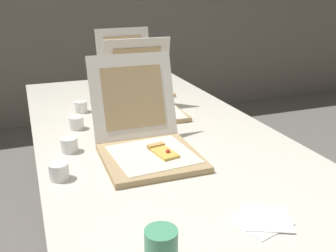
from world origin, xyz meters
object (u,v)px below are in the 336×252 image
(table, at_px, (152,137))
(cup_white_near_center, at_px, (69,145))
(napkin_pile, at_px, (263,220))
(cup_printed_front, at_px, (161,250))
(pizza_box_front, at_px, (147,143))
(pizza_box_back, at_px, (134,83))
(pizza_box_middle, at_px, (144,103))
(cup_white_far, at_px, (81,107))
(cup_white_near_left, at_px, (59,171))
(cup_white_mid, at_px, (76,123))

(table, height_order, cup_white_near_center, cup_white_near_center)
(cup_white_near_center, height_order, napkin_pile, cup_white_near_center)
(cup_printed_front, xyz_separation_m, napkin_pile, (0.32, 0.07, -0.05))
(pizza_box_front, relative_size, cup_white_near_center, 7.08)
(pizza_box_front, relative_size, cup_printed_front, 4.61)
(pizza_box_back, bearing_deg, pizza_box_front, -108.85)
(table, height_order, pizza_box_front, pizza_box_front)
(cup_white_near_center, relative_size, napkin_pile, 0.35)
(pizza_box_middle, height_order, cup_printed_front, pizza_box_middle)
(cup_white_near_center, bearing_deg, cup_white_far, 76.24)
(pizza_box_middle, xyz_separation_m, cup_white_near_center, (-0.40, -0.34, -0.02))
(pizza_box_back, xyz_separation_m, cup_white_far, (-0.35, -0.28, -0.02))
(cup_white_near_left, bearing_deg, table, 38.84)
(table, relative_size, pizza_box_back, 4.96)
(pizza_box_middle, height_order, pizza_box_back, pizza_box_back)
(pizza_box_middle, relative_size, cup_white_near_center, 5.56)
(pizza_box_front, height_order, cup_white_mid, pizza_box_front)
(pizza_box_middle, height_order, napkin_pile, pizza_box_middle)
(table, bearing_deg, pizza_box_back, 80.81)
(cup_printed_front, height_order, napkin_pile, cup_printed_front)
(table, relative_size, cup_white_far, 32.31)
(cup_white_mid, relative_size, cup_white_near_left, 1.00)
(pizza_box_back, relative_size, cup_printed_front, 4.24)
(table, xyz_separation_m, cup_white_near_center, (-0.37, -0.13, 0.07))
(cup_white_near_center, xyz_separation_m, cup_printed_front, (0.11, -0.73, 0.02))
(pizza_box_middle, bearing_deg, cup_white_mid, -163.35)
(pizza_box_front, bearing_deg, napkin_pile, -71.95)
(cup_white_near_left, bearing_deg, napkin_pile, -42.01)
(pizza_box_back, height_order, cup_white_near_center, pizza_box_back)
(napkin_pile, bearing_deg, cup_printed_front, -166.81)
(cup_white_far, distance_m, cup_white_near_center, 0.49)
(pizza_box_middle, bearing_deg, cup_white_far, 155.08)
(pizza_box_back, xyz_separation_m, cup_white_mid, (-0.41, -0.51, -0.02))
(table, xyz_separation_m, cup_white_far, (-0.25, 0.34, 0.07))
(cup_white_far, relative_size, napkin_pile, 0.35)
(pizza_box_front, relative_size, pizza_box_back, 1.09)
(table, distance_m, cup_white_near_left, 0.56)
(napkin_pile, bearing_deg, table, 93.95)
(cup_printed_front, bearing_deg, table, 72.90)
(cup_white_mid, bearing_deg, table, -19.01)
(pizza_box_back, bearing_deg, table, -104.97)
(cup_white_near_left, height_order, napkin_pile, cup_white_near_left)
(cup_white_mid, xyz_separation_m, cup_white_near_left, (-0.12, -0.45, 0.00))
(cup_printed_front, bearing_deg, pizza_box_back, 76.15)
(table, bearing_deg, cup_white_mid, 160.99)
(cup_printed_front, relative_size, napkin_pile, 0.54)
(pizza_box_front, distance_m, cup_white_near_left, 0.34)
(cup_white_mid, bearing_deg, cup_white_far, 76.67)
(cup_white_far, height_order, cup_printed_front, cup_printed_front)
(cup_white_mid, relative_size, cup_printed_front, 0.65)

